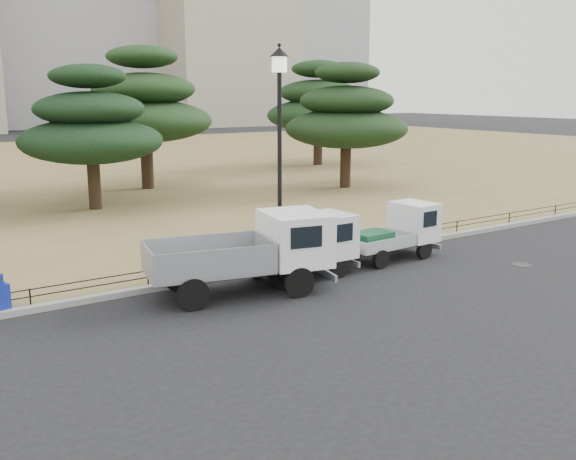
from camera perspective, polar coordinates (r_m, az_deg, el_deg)
ground at (r=17.23m, az=3.71°, el=-5.40°), size 220.00×220.00×0.00m
lawn at (r=45.05m, az=-20.72°, el=4.85°), size 120.00×56.00×0.15m
curb at (r=19.25m, az=-0.99°, el=-3.24°), size 120.00×0.25×0.16m
truck_large at (r=16.79m, az=-3.40°, el=-1.80°), size 5.01×2.76×2.06m
truck_kei_front at (r=18.29m, az=1.70°, el=-1.51°), size 3.33×1.49×1.75m
truck_kei_rear at (r=20.61m, az=9.58°, el=-0.16°), size 3.34×1.57×1.71m
street_lamp at (r=18.99m, az=-0.76°, el=9.80°), size 0.56×0.56×6.30m
pipe_fence at (r=19.28m, az=-1.24°, el=-2.11°), size 38.00×0.04×0.40m
manhole at (r=20.97m, az=20.06°, el=-2.92°), size 0.60×0.60×0.01m
pine_center_left at (r=29.17m, az=-17.14°, el=8.78°), size 6.12×6.12×6.22m
pine_center_right at (r=34.89m, az=-12.64°, el=10.65°), size 6.99×6.99×7.42m
pine_east_near at (r=34.62m, az=5.21°, el=10.06°), size 6.53×6.53×6.59m
pine_east_far at (r=45.58m, az=2.71°, el=11.04°), size 7.18×7.18×7.22m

